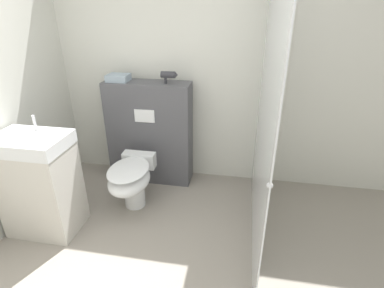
% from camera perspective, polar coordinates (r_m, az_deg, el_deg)
% --- Properties ---
extents(wall_back, '(8.00, 0.06, 2.50)m').
position_cam_1_polar(wall_back, '(3.35, -0.20, 13.52)').
color(wall_back, silver).
rests_on(wall_back, ground_plane).
extents(partition_panel, '(0.94, 0.29, 1.18)m').
position_cam_1_polar(partition_panel, '(3.45, -8.00, 2.09)').
color(partition_panel, '#4C4C51').
rests_on(partition_panel, ground_plane).
extents(shower_glass, '(0.04, 1.81, 2.18)m').
position_cam_1_polar(shower_glass, '(2.44, 13.59, 4.35)').
color(shower_glass, silver).
rests_on(shower_glass, ground_plane).
extents(toilet, '(0.39, 0.64, 0.51)m').
position_cam_1_polar(toilet, '(3.07, -11.47, -6.65)').
color(toilet, white).
rests_on(toilet, ground_plane).
extents(sink_vanity, '(0.61, 0.44, 1.08)m').
position_cam_1_polar(sink_vanity, '(3.01, -26.98, -6.87)').
color(sink_vanity, beige).
rests_on(sink_vanity, ground_plane).
extents(hair_drier, '(0.18, 0.07, 0.13)m').
position_cam_1_polar(hair_drier, '(3.15, -4.42, 12.97)').
color(hair_drier, '#2D2D33').
rests_on(hair_drier, partition_panel).
extents(folded_towel, '(0.23, 0.18, 0.07)m').
position_cam_1_polar(folded_towel, '(3.35, -13.87, 12.15)').
color(folded_towel, '#8C9EAD').
rests_on(folded_towel, partition_panel).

